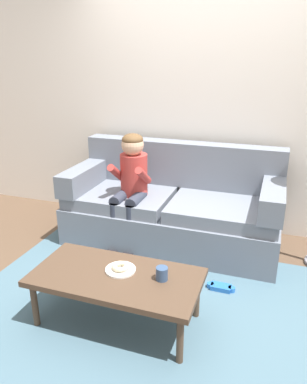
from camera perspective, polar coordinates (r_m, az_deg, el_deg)
name	(u,v)px	position (r m, az deg, el deg)	size (l,w,h in m)	color
ground	(158,288)	(3.08, 0.76, -14.64)	(10.00, 10.00, 0.00)	brown
wall_back	(202,95)	(3.90, 7.56, 14.73)	(8.00, 0.10, 2.80)	silver
area_rug	(148,306)	(2.89, -0.87, -17.22)	(2.73, 1.93, 0.01)	#476675
couch	(173,208)	(3.67, 3.09, -2.56)	(2.05, 0.90, 0.95)	slate
coffee_table	(116,279)	(2.57, -5.79, -13.35)	(1.15, 0.57, 0.38)	#4C3828
person_child	(131,180)	(3.48, -3.52, 1.90)	(0.34, 0.58, 1.10)	#AD3833
plate	(121,270)	(2.59, -5.14, -11.91)	(0.21, 0.21, 0.01)	white
donut	(120,267)	(2.58, -5.16, -11.44)	(0.12, 0.12, 0.04)	beige
mug	(162,274)	(2.47, 1.31, -12.54)	(0.08, 0.08, 0.09)	#334C72
toy_controller	(221,288)	(3.09, 10.40, -14.42)	(0.23, 0.09, 0.05)	blue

